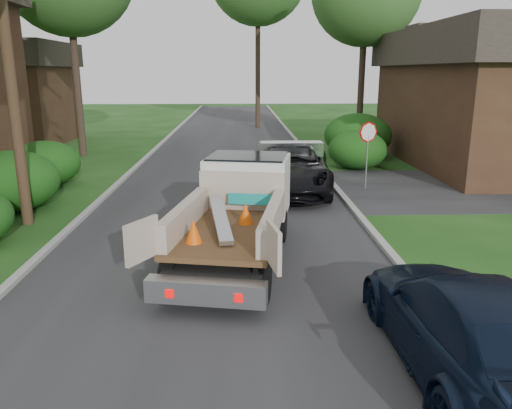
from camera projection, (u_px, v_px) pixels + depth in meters
The scene contains 15 objects.
ground at pixel (212, 297), 9.60m from camera, with size 120.00×120.00×0.00m, color #173F12.
road at pixel (225, 184), 19.25m from camera, with size 8.00×90.00×0.02m, color #28282B.
curb_left at pixel (118, 183), 19.11m from camera, with size 0.20×90.00×0.12m, color #9E9E99.
curb_right at pixel (331, 182), 19.37m from camera, with size 0.20×90.00×0.12m, color #9E9E99.
stop_sign at pixel (368, 141), 18.00m from camera, with size 0.71×0.32×2.48m.
utility_pole at pixel (5, 33), 12.90m from camera, with size 2.42×1.25×10.00m.
house_left_far at pixel (2, 92), 29.62m from camera, with size 7.56×7.56×6.00m.
house_right at pixel (512, 95), 22.73m from camera, with size 9.72×12.96×6.20m.
hedge_left_b at pixel (12, 181), 15.42m from camera, with size 2.86×2.86×1.87m, color #0F3C0D.
hedge_left_c at pixel (45, 164), 18.82m from camera, with size 2.60×2.60×1.70m, color #0F3C0D.
hedge_right_a at pixel (357, 150), 22.12m from camera, with size 2.60×2.60×1.70m, color #0F3C0D.
hedge_right_b at pixel (358, 136), 24.98m from camera, with size 3.38×3.38×2.21m, color #0F3C0D.
flatbed_truck at pixel (241, 203), 11.86m from camera, with size 3.32×6.01×2.16m.
black_pickup at pixel (291, 168), 18.02m from camera, with size 2.80×6.07×1.69m, color black.
navy_suv at pixel (469, 325), 7.08m from camera, with size 2.04×5.03×1.46m, color black.
Camera 1 is at (0.55, -8.84, 4.20)m, focal length 35.00 mm.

